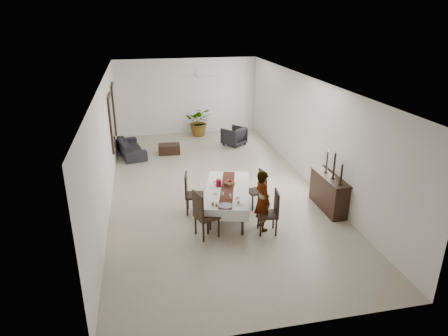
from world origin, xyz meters
TOP-DOWN VIEW (x-y plane):
  - floor at (0.00, 0.00)m, footprint 6.00×12.00m
  - ceiling at (0.00, 0.00)m, footprint 6.00×12.00m
  - wall_back at (0.00, 6.00)m, footprint 6.00×0.02m
  - wall_front at (0.00, -6.00)m, footprint 6.00×0.02m
  - wall_left at (-3.00, 0.00)m, footprint 0.02×12.00m
  - wall_right at (3.00, 0.00)m, footprint 0.02×12.00m
  - dining_table_top at (0.06, -1.79)m, footprint 1.49×2.42m
  - table_leg_fl at (-0.62, -2.72)m, footprint 0.08×0.08m
  - table_leg_fr at (0.18, -2.93)m, footprint 0.08×0.08m
  - table_leg_bl at (-0.07, -0.65)m, footprint 0.08×0.08m
  - table_leg_br at (0.73, -0.86)m, footprint 0.08×0.08m
  - tablecloth_top at (0.06, -1.79)m, footprint 1.70×2.63m
  - tablecloth_drape_left at (-0.47, -1.65)m, footprint 0.64×2.34m
  - tablecloth_drape_right at (0.59, -1.93)m, footprint 0.64×2.34m
  - tablecloth_drape_near at (-0.26, -2.96)m, footprint 1.07×0.30m
  - tablecloth_drape_far at (0.37, -0.63)m, footprint 1.07×0.30m
  - table_runner at (0.06, -1.79)m, footprint 0.92×2.35m
  - red_pitcher at (-0.13, -1.59)m, footprint 0.17×0.17m
  - pitcher_handle at (-0.21, -1.57)m, footprint 0.11×0.05m
  - wine_glass_near at (0.01, -2.41)m, footprint 0.07×0.07m
  - wine_glass_mid at (-0.17, -2.27)m, footprint 0.07×0.07m
  - wine_glass_far at (0.11, -1.76)m, footprint 0.07×0.07m
  - teacup_right at (0.18, -2.41)m, footprint 0.08×0.08m
  - saucer_right at (0.18, -2.41)m, footprint 0.14×0.14m
  - teacup_left at (-0.30, -2.04)m, footprint 0.08×0.08m
  - saucer_left at (-0.30, -2.04)m, footprint 0.14×0.14m
  - plate_near_right at (0.14, -2.69)m, footprint 0.23×0.23m
  - bread_near_right at (0.14, -2.69)m, footprint 0.08×0.08m
  - plate_near_left at (-0.40, -2.40)m, footprint 0.23×0.23m
  - plate_far_left at (-0.10, -1.21)m, footprint 0.23×0.23m
  - serving_tray at (-0.20, -2.74)m, footprint 0.34×0.34m
  - jam_jar_a at (-0.41, -2.72)m, footprint 0.06×0.06m
  - jam_jar_b at (-0.48, -2.64)m, footprint 0.06×0.06m
  - fruit_basket at (0.16, -1.58)m, footprint 0.28×0.28m
  - fruit_red at (0.19, -1.57)m, footprint 0.08×0.08m
  - fruit_green at (0.13, -1.54)m, footprint 0.08×0.08m
  - chair_right_near_seat at (0.79, -2.93)m, footprint 0.52×0.52m
  - chair_right_near_leg_fl at (0.95, -3.14)m, footprint 0.05×0.05m
  - chair_right_near_leg_fr at (1.00, -2.77)m, footprint 0.05×0.05m
  - chair_right_near_leg_bl at (0.58, -3.09)m, footprint 0.05×0.05m
  - chair_right_near_leg_br at (0.63, -2.72)m, footprint 0.05×0.05m
  - chair_right_near_back at (1.00, -2.96)m, footprint 0.11×0.46m
  - chair_right_far_seat at (0.90, -1.55)m, footprint 0.51×0.51m
  - chair_right_far_leg_fl at (1.11, -1.69)m, footprint 0.05×0.05m
  - chair_right_far_leg_fr at (1.04, -1.34)m, footprint 0.05×0.05m
  - chair_right_far_leg_bl at (0.76, -1.76)m, footprint 0.05×0.05m
  - chair_right_far_leg_br at (0.69, -1.41)m, footprint 0.05×0.05m
  - chair_right_far_back at (1.09, -1.52)m, footprint 0.12×0.44m
  - chair_left_near_seat at (-0.65, -2.79)m, footprint 0.62×0.62m
  - chair_left_near_leg_fl at (-0.91, -2.66)m, footprint 0.06×0.06m
  - chair_left_near_leg_fr at (-0.78, -3.04)m, footprint 0.06×0.06m
  - chair_left_near_leg_bl at (-0.53, -2.53)m, footprint 0.06×0.06m
  - chair_left_near_leg_br at (-0.40, -2.91)m, footprint 0.06×0.06m
  - chair_left_near_back at (-0.87, -2.86)m, footprint 0.20×0.48m
  - chair_left_far_seat at (-0.77, -1.54)m, footprint 0.54×0.54m
  - chair_left_far_leg_fl at (-0.93, -1.32)m, footprint 0.05×0.05m
  - chair_left_far_leg_fr at (-0.99, -1.70)m, footprint 0.05×0.05m
  - chair_left_far_leg_bl at (-0.55, -1.39)m, footprint 0.05×0.05m
  - chair_left_far_leg_br at (-0.62, -1.76)m, footprint 0.05×0.05m
  - chair_left_far_back at (-0.98, -1.50)m, footprint 0.12×0.47m
  - woman at (0.72, -2.73)m, footprint 0.47×0.62m
  - sideboard_body at (2.78, -2.06)m, footprint 0.41×1.53m
  - sideboard_top at (2.78, -2.06)m, footprint 0.45×1.59m
  - candlestick_near_base at (2.78, -2.62)m, footprint 0.10×0.10m
  - candlestick_near_shaft at (2.78, -2.62)m, footprint 0.05×0.05m
  - candlestick_near_candle at (2.78, -2.62)m, footprint 0.04×0.04m
  - candlestick_mid_base at (2.78, -2.21)m, footprint 0.10×0.10m
  - candlestick_mid_shaft at (2.78, -2.21)m, footprint 0.05×0.05m
  - candlestick_mid_candle at (2.78, -2.21)m, footprint 0.04×0.04m
  - candlestick_far_base at (2.78, -1.81)m, footprint 0.10×0.10m
  - candlestick_far_shaft at (2.78, -1.81)m, footprint 0.05×0.05m
  - candlestick_far_candle at (2.78, -1.81)m, footprint 0.04×0.04m
  - sofa at (-2.45, 3.50)m, footprint 1.15×2.07m
  - armchair at (1.57, 3.86)m, footprint 1.11×1.12m
  - coffee_table at (-1.05, 3.36)m, footprint 0.83×0.58m
  - potted_plant at (0.42, 5.47)m, footprint 1.30×1.19m
  - mirror_frame_near at (-2.96, 2.20)m, footprint 0.06×1.05m
  - mirror_glass_near at (-2.92, 2.20)m, footprint 0.01×0.90m
  - mirror_frame_far at (-2.96, 4.30)m, footprint 0.06×1.05m
  - mirror_glass_far at (-2.92, 4.30)m, footprint 0.01×0.90m
  - fan_rod at (0.00, 3.00)m, footprint 0.04×0.04m
  - fan_hub at (0.00, 3.00)m, footprint 0.16×0.16m
  - fan_blade_n at (0.00, 3.35)m, footprint 0.10×0.55m
  - fan_blade_s at (0.00, 2.65)m, footprint 0.10×0.55m
  - fan_blade_e at (0.35, 3.00)m, footprint 0.55×0.10m
  - fan_blade_w at (-0.35, 3.00)m, footprint 0.55×0.10m

SIDE VIEW (x-z plane):
  - floor at x=0.00m, z-range 0.00..0.00m
  - coffee_table at x=-1.05m, z-range 0.00..0.35m
  - chair_right_far_leg_fl at x=1.11m, z-range 0.00..0.43m
  - chair_right_far_leg_fr at x=1.04m, z-range 0.00..0.43m
  - chair_right_far_leg_bl at x=0.76m, z-range 0.00..0.43m
  - chair_right_far_leg_br at x=0.69m, z-range 0.00..0.43m
  - chair_right_near_leg_fl at x=0.95m, z-range 0.00..0.45m
  - chair_right_near_leg_fr at x=1.00m, z-range 0.00..0.45m
  - chair_right_near_leg_bl at x=0.58m, z-range 0.00..0.45m
  - chair_right_near_leg_br at x=0.63m, z-range 0.00..0.45m
  - chair_left_far_leg_fl at x=-0.93m, z-range 0.00..0.46m
  - chair_left_far_leg_fr at x=-0.99m, z-range 0.00..0.46m
  - chair_left_far_leg_bl at x=-0.55m, z-range 0.00..0.46m
  - chair_left_far_leg_br at x=-0.62m, z-range 0.00..0.46m
  - chair_left_near_leg_fl at x=-0.91m, z-range 0.00..0.49m
  - chair_left_near_leg_fr at x=-0.78m, z-range 0.00..0.49m
  - chair_left_near_leg_bl at x=-0.53m, z-range 0.00..0.49m
  - chair_left_near_leg_br at x=-0.40m, z-range 0.00..0.49m
  - sofa at x=-2.45m, z-range 0.00..0.57m
  - table_leg_fl at x=-0.62m, z-range 0.00..0.66m
  - table_leg_fr at x=0.18m, z-range 0.00..0.66m
  - table_leg_bl at x=-0.07m, z-range 0.00..0.66m
  - table_leg_br at x=0.73m, z-range 0.00..0.66m
  - armchair at x=1.57m, z-range 0.00..0.73m
  - chair_right_far_seat at x=0.90m, z-range 0.43..0.48m
  - sideboard_body at x=2.78m, z-range 0.00..0.92m
  - chair_right_near_seat at x=0.79m, z-range 0.45..0.50m
  - chair_left_far_seat at x=-0.77m, z-range 0.46..0.52m
  - chair_left_near_seat at x=-0.65m, z-range 0.49..0.54m
  - tablecloth_drape_left at x=-0.47m, z-range 0.43..0.71m
  - tablecloth_drape_right at x=0.59m, z-range 0.43..0.71m
  - tablecloth_drape_near at x=-0.26m, z-range 0.43..0.71m
  - tablecloth_drape_far at x=0.37m, z-range 0.43..0.71m
  - potted_plant at x=0.42m, z-range 0.00..1.23m
  - dining_table_top at x=0.06m, z-range 0.66..0.70m
  - tablecloth_top at x=0.06m, z-range 0.70..0.71m
  - table_runner at x=0.06m, z-range 0.71..0.72m
  - saucer_right at x=0.18m, z-range 0.71..0.73m
  - saucer_left at x=-0.30m, z-range 0.71..0.73m
  - plate_near_right at x=0.14m, z-range 0.71..0.73m
  - plate_near_left at x=-0.40m, z-range 0.71..0.73m
  - plate_far_left at x=-0.10m, z-range 0.71..0.73m
  - serving_tray at x=-0.20m, z-range 0.71..0.73m
  - teacup_right at x=0.18m, z-range 0.71..0.77m
  - teacup_left at x=-0.30m, z-range 0.71..0.77m
  - bread_near_right at x=0.14m, z-range 0.70..0.79m
  - jam_jar_a at x=-0.41m, z-range 0.71..0.78m
  - jam_jar_b at x=-0.48m, z-range 0.71..0.78m
  - chair_right_far_back at x=1.09m, z-range 0.48..1.03m
  - woman at x=0.72m, z-range 0.00..1.52m
  - fruit_basket at x=0.16m, z-range 0.71..0.81m
  - chair_right_near_back at x=1.00m, z-range 0.50..1.08m
  - wine_glass_near at x=0.01m, z-range 0.71..0.87m
  - wine_glass_mid at x=-0.17m, z-range 0.71..0.87m
  - wine_glass_far at x=0.11m, z-range 0.71..0.87m
  - chair_left_far_back at x=-0.98m, z-range 0.51..1.11m
  - red_pitcher at x=-0.13m, z-range 0.71..0.90m
  - pitcher_handle at x=-0.21m, z-range 0.75..0.86m
  - fruit_red at x=0.19m, z-range 0.79..0.87m
  - fruit_green at x=0.13m, z-range 0.79..0.87m
  - chair_left_near_back at x=-0.87m, z-range 0.54..1.16m
  - sideboard_top at x=2.78m, z-range 0.92..0.95m
  - candlestick_near_base at x=2.78m, z-range 0.95..0.98m
  - candlestick_mid_base at x=2.78m, z-range 0.95..0.98m
  - candlestick_far_base at x=2.78m, z-range 0.95..0.98m
  - candlestick_near_shaft at x=2.78m, z-range 0.98..1.49m
  - candlestick_far_shaft at x=2.78m, z-range 0.98..1.54m
  - candlestick_mid_shaft at x=2.78m, z-range 0.98..1.64m
  - candlestick_near_candle at x=2.78m, z-range 1.49..1.57m
  - candlestick_far_candle at x=2.78m, z-range 1.54..1.62m
  - wall_back at x=0.00m, z-range 0.00..3.20m
  - wall_front at x=0.00m, z-range 0.00..3.20m
  - wall_left at x=-3.00m, z-range 0.00..3.20m
  - wall_right at x=3.00m, z-range 0.00..3.20m
  - mirror_frame_near at x=-2.96m, z-range 0.67..2.53m
  - mirror_glass_near at x=-2.92m, z-range 0.75..2.45m
  - mirror_frame_far at x=-2.96m, z-range 0.67..2.53m
  - mirror_glass_far at x=-2.92m, z-range 0.75..2.45m
  - candlestick_mid_candle at x=2.78m, z-range 1.64..1.72m
  - fan_hub at x=0.00m, z-range 2.86..2.94m
  - fan_blade_n at x=0.00m, z-range 2.89..2.91m
  - fan_blade_s at x=0.00m, z-range 2.89..2.91m
  - fan_blade_e at x=0.35m, z-range 2.89..2.91m
  - fan_blade_w at x=-0.35m, z-range 2.89..2.91m
  - fan_rod at x=0.00m, z-range 3.00..3.20m
  - ceiling at x=0.00m, z-range 3.19..3.21m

